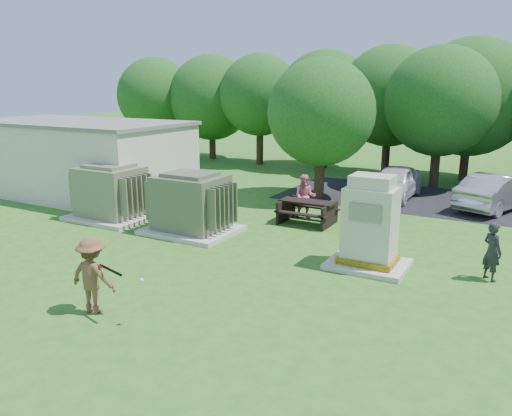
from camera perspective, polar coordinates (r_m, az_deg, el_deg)
The scene contains 14 objects.
ground at distance 12.31m, azimuth -9.26°, elevation -9.83°, with size 120.00×120.00×0.00m, color #2D6619.
service_building at distance 24.24m, azimuth -19.70°, elevation 5.24°, with size 10.00×5.00×3.20m, color beige.
service_building_roof at distance 24.07m, azimuth -20.03°, elevation 9.18°, with size 10.20×5.20×0.15m, color slate.
transformer_left at distance 19.41m, azimuth -16.25°, elevation 1.62°, with size 3.00×2.40×2.07m.
transformer_right at distance 17.02m, azimuth -7.43°, elevation 0.38°, with size 3.00×2.40×2.07m.
generator_cabinet at distance 13.95m, azimuth 12.89°, elevation -2.20°, with size 2.12×1.73×2.58m.
picnic_table at distance 18.15m, azimuth 5.89°, elevation -0.15°, with size 1.98×1.49×0.85m.
batter at distance 11.59m, azimuth -18.19°, elevation -7.34°, with size 1.11×0.64×1.71m, color brown.
person_by_generator at distance 14.15m, azimuth 25.37°, elevation -4.52°, with size 0.56×0.37×1.54m, color #222327.
person_at_picnic at distance 18.77m, azimuth 5.62°, elevation 1.29°, with size 0.81×0.63×1.68m, color #E47984.
car_white at distance 22.93m, azimuth 15.60°, elevation 2.86°, with size 1.71×4.26×1.45m, color silver.
car_silver_a at distance 22.31m, azimuth 25.81°, elevation 1.70°, with size 1.55×4.45×1.47m, color #B1B0B5.
batting_equipment at distance 11.01m, azimuth -16.04°, elevation -6.91°, with size 1.37×0.28×0.17m.
tree_row at distance 27.79m, azimuth 18.43°, elevation 11.65°, with size 41.30×13.30×7.30m.
Camera 1 is at (7.13, -8.75, 4.92)m, focal length 35.00 mm.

